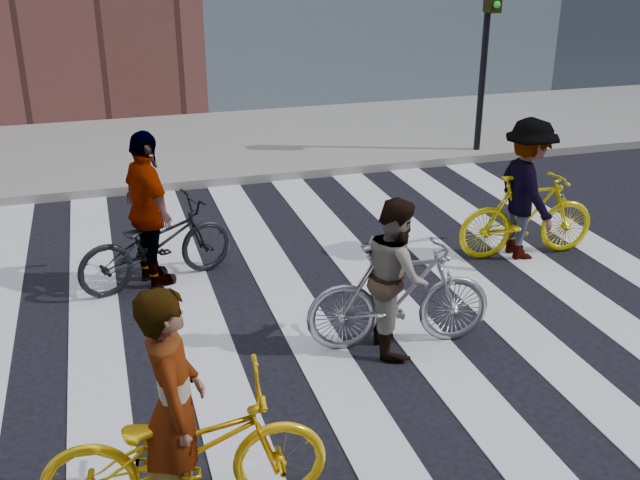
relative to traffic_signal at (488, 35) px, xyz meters
name	(u,v)px	position (x,y,z in m)	size (l,w,h in m)	color
ground	(351,316)	(-4.40, -5.32, -2.28)	(100.00, 100.00, 0.00)	black
sidewalk_far	(229,143)	(-4.40, 2.18, -2.20)	(100.00, 5.00, 0.15)	gray
zebra_crosswalk	(351,316)	(-4.40, -5.32, -2.27)	(8.25, 10.00, 0.01)	silver
traffic_signal	(488,35)	(0.00, 0.00, 0.00)	(0.22, 0.42, 3.33)	black
bike_yellow_left	(185,450)	(-6.54, -7.84, -1.74)	(0.71, 2.05, 1.08)	yellow
bike_silver_mid	(399,295)	(-4.14, -6.05, -1.71)	(0.54, 1.91, 1.15)	#999AA3
bike_yellow_right	(527,216)	(-1.64, -4.36, -1.72)	(0.53, 1.87, 1.12)	yellow
bike_dark_rear	(156,244)	(-6.37, -3.81, -1.76)	(0.68, 1.96, 1.03)	black
rider_left	(174,407)	(-6.59, -7.84, -1.36)	(0.67, 0.44, 1.84)	slate
rider_mid	(396,275)	(-4.19, -6.05, -1.47)	(0.79, 0.61, 1.62)	slate
rider_right	(527,190)	(-1.69, -4.36, -1.35)	(1.20, 0.69, 1.85)	slate
rider_rear	(149,210)	(-6.42, -3.81, -1.33)	(1.12, 0.47, 1.91)	slate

